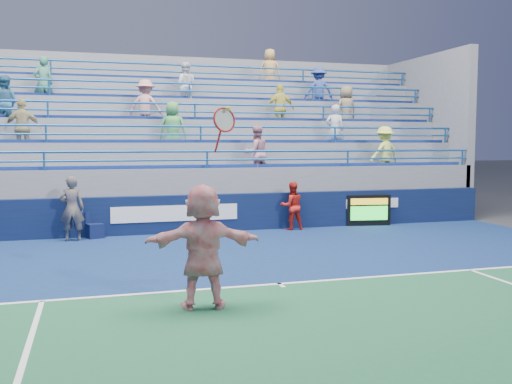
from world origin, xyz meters
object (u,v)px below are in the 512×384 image
object	(u,v)px
judge_chair	(95,230)
serve_speed_board	(368,210)
tennis_player	(203,246)
line_judge	(72,209)
ball_girl	(292,206)

from	to	relation	value
judge_chair	serve_speed_board	bearing A→B (deg)	0.22
judge_chair	tennis_player	bearing A→B (deg)	-77.62
serve_speed_board	line_judge	world-z (taller)	line_judge
tennis_player	line_judge	bearing A→B (deg)	107.24
tennis_player	ball_girl	bearing A→B (deg)	60.61
judge_chair	line_judge	size ratio (longest dim) A/B	0.41
judge_chair	ball_girl	bearing A→B (deg)	-0.79
ball_girl	line_judge	bearing A→B (deg)	2.77
ball_girl	judge_chair	bearing A→B (deg)	-0.05
serve_speed_board	tennis_player	world-z (taller)	tennis_player
judge_chair	ball_girl	xyz separation A→B (m)	(5.67, -0.08, 0.49)
line_judge	ball_girl	xyz separation A→B (m)	(6.24, 0.22, -0.15)
line_judge	tennis_player	bearing A→B (deg)	110.94
tennis_player	ball_girl	xyz separation A→B (m)	(4.07, 7.22, -0.28)
serve_speed_board	judge_chair	world-z (taller)	serve_speed_board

